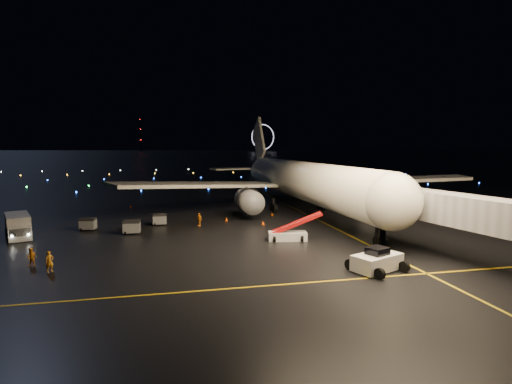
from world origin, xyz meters
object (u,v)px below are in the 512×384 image
Objects in this scene: baggage_cart_0 at (132,227)px; baggage_cart_1 at (160,219)px; crew_a at (49,262)px; airliner at (295,159)px; crew_c at (199,219)px; crew_b at (32,257)px; pushback_tug at (377,259)px; service_truck at (18,226)px; belt_loader at (288,227)px; baggage_cart_2 at (88,224)px.

baggage_cart_0 is 6.17m from baggage_cart_1.
baggage_cart_1 is at bearing 31.02° from crew_a.
crew_c is at bearing -149.08° from airliner.
airliner is 44.34m from crew_a.
crew_b is (-2.07, 2.09, -0.07)m from crew_a.
pushback_tug is 31.71m from crew_b.
crew_a is 1.08× the size of crew_b.
airliner reaches higher than crew_a.
pushback_tug reaches higher than crew_c.
airliner is 32.81× the size of crew_a.
service_truck is at bearing 126.48° from pushback_tug.
crew_a is (-24.15, -7.08, -0.66)m from belt_loader.
crew_a is 0.93× the size of baggage_cart_0.
service_truck is at bearing -119.25° from crew_c.
pushback_tug is at bearing -52.28° from service_truck.
airliner is at bearing 80.30° from belt_loader.
crew_c reaches higher than baggage_cart_1.
crew_a is at bearing 145.46° from pushback_tug.
airliner is 35.35× the size of crew_b.
crew_b reaches higher than baggage_cart_0.
crew_a is at bearing -78.92° from baggage_cart_2.
baggage_cart_2 is at bearing 56.12° from crew_a.
baggage_cart_2 is (-24.28, 11.04, -0.79)m from belt_loader.
baggage_cart_2 is (-9.24, -1.70, 0.02)m from baggage_cart_1.
baggage_cart_0 is at bearing 167.83° from belt_loader.
crew_c is 5.72m from baggage_cart_1.
belt_loader is 3.45× the size of baggage_cart_2.
crew_a reaches higher than baggage_cart_2.
belt_loader is at bearing 22.50° from crew_b.
pushback_tug is 2.42× the size of baggage_cart_1.
baggage_cart_0 is (-22.86, 20.52, -0.21)m from pushback_tug.
pushback_tug is 2.21× the size of baggage_cart_0.
baggage_cart_1 is at bearing 149.92° from belt_loader.
belt_loader is (-4.46, 12.95, 0.53)m from pushback_tug.
crew_b is at bearing -89.11° from service_truck.
crew_c is (22.22, 2.41, -0.53)m from service_truck.
crew_a is (-28.62, 5.87, -0.13)m from pushback_tug.
baggage_cart_0 is (5.76, 14.65, -0.08)m from crew_a.
airliner is 36.29m from pushback_tug.
belt_loader is at bearing -20.61° from baggage_cart_0.
crew_b is (5.61, -13.48, -0.57)m from service_truck.
crew_b is (-30.69, 7.96, -0.20)m from pushback_tug.
belt_loader is (-8.08, -22.31, -7.27)m from airliner.
airliner is at bearing 29.91° from baggage_cart_2.
belt_loader is 26.68m from baggage_cart_2.
baggage_cart_0 is at bearing 69.79° from crew_b.
baggage_cart_1 is (16.81, 4.24, -0.66)m from service_truck.
belt_loader is 0.84× the size of service_truck.
crew_b is at bearing -121.72° from baggage_cart_1.
service_truck is 22.36m from crew_c.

